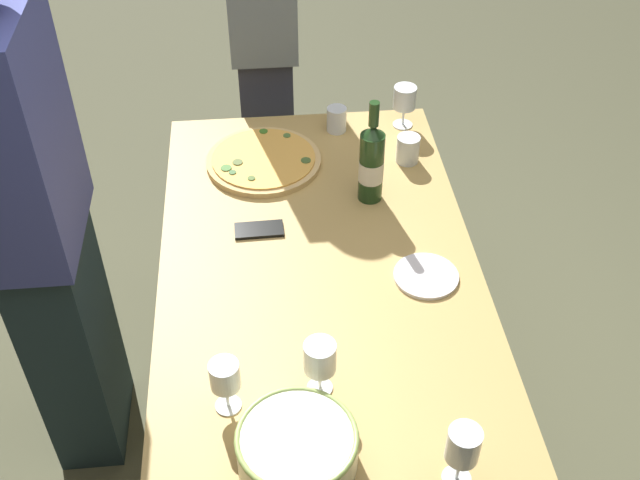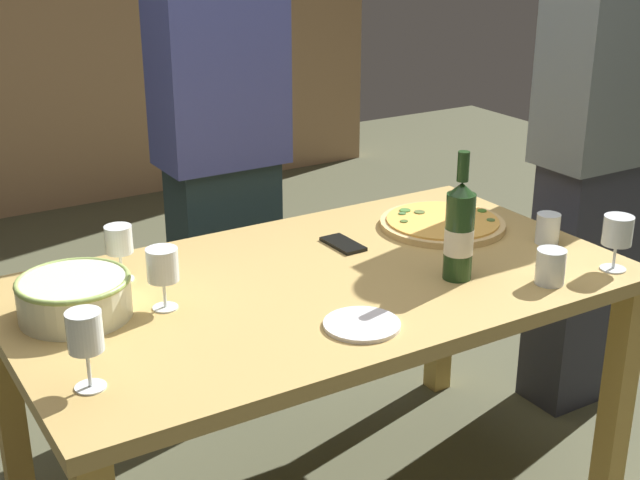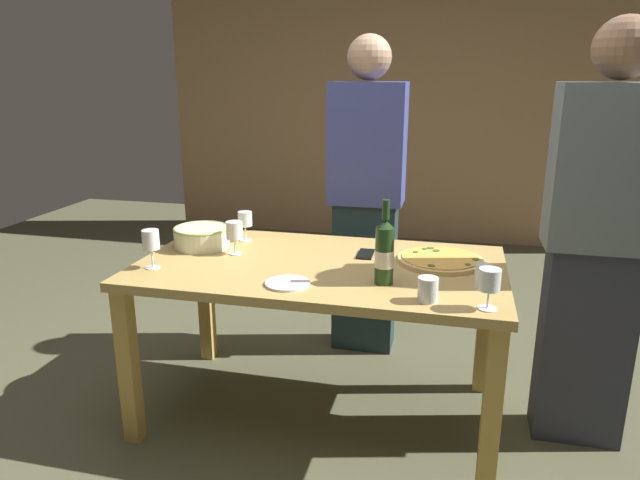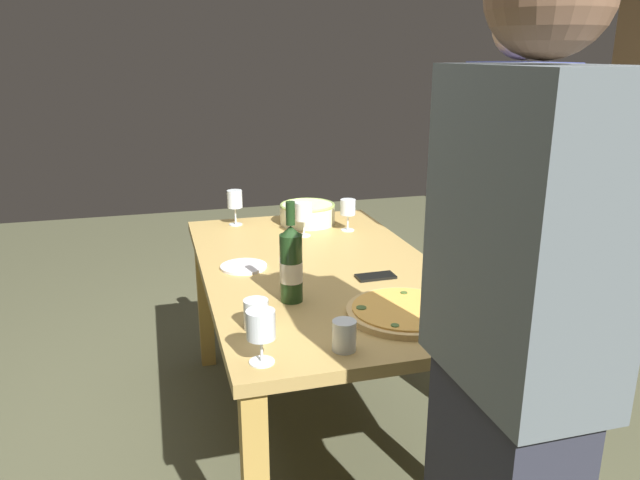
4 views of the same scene
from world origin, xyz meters
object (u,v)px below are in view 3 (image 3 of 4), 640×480
wine_glass_near_pizza (234,231)px  cup_ceramic (483,275)px  dining_table (320,283)px  cell_phone (366,254)px  wine_glass_by_bottle (489,282)px  serving_bowl (202,236)px  person_guest_left (366,197)px  person_host (598,240)px  wine_bottle (385,252)px  side_plate (288,283)px  cup_amber (428,289)px  pizza (440,260)px  wine_glass_far_left (245,220)px  wine_glass_far_right (151,241)px

wine_glass_near_pizza → cup_ceramic: wine_glass_near_pizza is taller
dining_table → cell_phone: 0.26m
wine_glass_by_bottle → serving_bowl: bearing=160.4°
person_guest_left → person_host: bearing=64.7°
wine_bottle → side_plate: size_ratio=1.89×
dining_table → person_guest_left: bearing=83.8°
cup_amber → side_plate: size_ratio=0.51×
pizza → serving_bowl: bearing=-178.6°
serving_bowl → person_guest_left: (0.69, 0.65, 0.09)m
wine_glass_near_pizza → cell_phone: wine_glass_near_pizza is taller
cell_phone → wine_glass_near_pizza: bearing=-169.3°
wine_bottle → wine_glass_far_left: wine_bottle is taller
dining_table → person_guest_left: size_ratio=0.91×
dining_table → cell_phone: bearing=42.7°
wine_glass_by_bottle → side_plate: 0.77m
person_guest_left → cell_phone: bearing=15.3°
wine_glass_far_right → cup_amber: 1.18m
serving_bowl → wine_glass_near_pizza: (0.20, -0.07, 0.06)m
wine_glass_by_bottle → wine_glass_far_left: (-1.15, 0.62, 0.00)m
wine_glass_by_bottle → cell_phone: wine_glass_by_bottle is taller
wine_glass_far_right → cell_phone: bearing=24.6°
dining_table → side_plate: bearing=-102.3°
wine_glass_near_pizza → wine_glass_far_right: (-0.27, -0.27, 0.01)m
wine_glass_far_right → serving_bowl: bearing=77.7°
cup_ceramic → cell_phone: bearing=150.7°
side_plate → person_guest_left: 1.07m
wine_bottle → cup_ceramic: 0.40m
pizza → wine_glass_far_right: wine_glass_far_right is taller
wine_bottle → dining_table: bearing=148.9°
wine_glass_far_right → cup_ceramic: wine_glass_far_right is taller
wine_bottle → cell_phone: bearing=110.2°
wine_bottle → person_host: 0.88m
wine_glass_far_left → cup_ceramic: 1.20m
wine_glass_near_pizza → cell_phone: size_ratio=1.07×
cell_phone → person_host: size_ratio=0.08×
dining_table → wine_glass_by_bottle: wine_glass_by_bottle is taller
wine_glass_by_bottle → wine_glass_far_right: size_ratio=0.89×
wine_bottle → cup_ceramic: bearing=9.0°
wine_glass_near_pizza → cup_ceramic: bearing=-8.4°
cell_phone → person_host: 0.98m
dining_table → wine_glass_far_left: wine_glass_far_left is taller
wine_glass_near_pizza → side_plate: bearing=-43.1°
cup_ceramic → person_host: size_ratio=0.05×
dining_table → cup_ceramic: bearing=-10.1°
cup_ceramic → person_host: bearing=27.2°
side_plate → cell_phone: (0.24, 0.45, 0.00)m
dining_table → side_plate: (-0.06, -0.29, 0.10)m
person_host → person_guest_left: 1.24m
dining_table → cell_phone: cell_phone is taller
wine_glass_by_bottle → person_guest_left: size_ratio=0.09×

